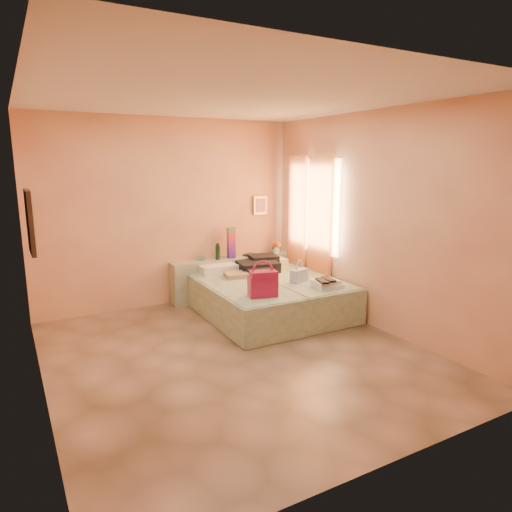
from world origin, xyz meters
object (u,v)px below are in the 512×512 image
at_px(headboard_ledge, 233,277).
at_px(flower_vase, 277,246).
at_px(green_book, 250,255).
at_px(bed_right, 296,293).
at_px(magenta_handbag, 263,284).
at_px(bed_left, 242,302).
at_px(water_bottle, 218,252).
at_px(blue_handbag, 299,276).
at_px(towel_stack, 327,284).

distance_m(headboard_ledge, flower_vase, 0.92).
height_order(headboard_ledge, green_book, green_book).
relative_size(bed_right, magenta_handbag, 5.68).
bearing_deg(magenta_handbag, bed_left, 101.12).
distance_m(bed_right, water_bottle, 1.39).
bearing_deg(headboard_ledge, water_bottle, -171.39).
bearing_deg(flower_vase, bed_left, -139.62).
height_order(headboard_ledge, magenta_handbag, magenta_handbag).
height_order(bed_right, magenta_handbag, magenta_handbag).
relative_size(bed_right, flower_vase, 8.14).
xyz_separation_m(bed_right, water_bottle, (-0.80, 1.01, 0.52)).
distance_m(headboard_ledge, bed_left, 1.12).
distance_m(bed_left, water_bottle, 1.14).
xyz_separation_m(headboard_ledge, bed_right, (0.52, -1.05, -0.08)).
bearing_deg(blue_handbag, towel_stack, -86.29).
bearing_deg(water_bottle, blue_handbag, -62.53).
bearing_deg(headboard_ledge, bed_right, -63.43).
bearing_deg(towel_stack, water_bottle, 116.40).
bearing_deg(flower_vase, headboard_ledge, 176.77).
distance_m(headboard_ledge, blue_handbag, 1.40).
xyz_separation_m(flower_vase, towel_stack, (-0.24, -1.69, -0.22)).
bearing_deg(bed_left, green_book, 57.94).
bearing_deg(blue_handbag, headboard_ledge, 87.11).
relative_size(bed_left, towel_stack, 5.71).
height_order(headboard_ledge, blue_handbag, blue_handbag).
xyz_separation_m(magenta_handbag, blue_handbag, (0.80, 0.36, -0.07)).
height_order(bed_right, blue_handbag, blue_handbag).
height_order(green_book, magenta_handbag, magenta_handbag).
height_order(green_book, blue_handbag, green_book).
distance_m(flower_vase, towel_stack, 1.72).
relative_size(flower_vase, blue_handbag, 0.87).
bearing_deg(magenta_handbag, towel_stack, 11.13).
height_order(bed_left, flower_vase, flower_vase).
bearing_deg(bed_left, headboard_ledge, 71.51).
height_order(magenta_handbag, towel_stack, magenta_handbag).
bearing_deg(water_bottle, headboard_ledge, 8.61).
distance_m(green_book, flower_vase, 0.51).
bearing_deg(magenta_handbag, green_book, 81.09).
distance_m(bed_right, blue_handbag, 0.46).
xyz_separation_m(bed_left, bed_right, (0.90, 0.00, 0.00)).
xyz_separation_m(water_bottle, flower_vase, (1.08, -0.00, -0.00)).
bearing_deg(bed_right, flower_vase, 75.53).
bearing_deg(bed_right, blue_handbag, -115.29).
relative_size(blue_handbag, towel_stack, 0.80).
relative_size(green_book, towel_stack, 0.56).
distance_m(headboard_ledge, bed_right, 1.18).
bearing_deg(towel_stack, bed_right, 93.32).
xyz_separation_m(bed_left, flower_vase, (1.18, 1.00, 0.52)).
bearing_deg(towel_stack, green_book, 98.55).
xyz_separation_m(bed_right, blue_handbag, (-0.14, -0.27, 0.34)).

